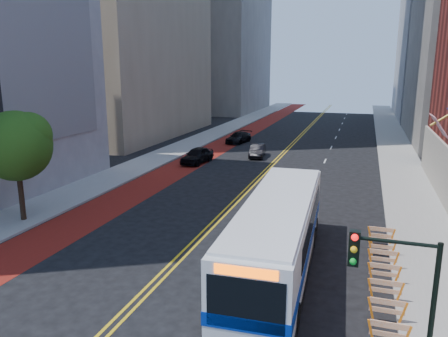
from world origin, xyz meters
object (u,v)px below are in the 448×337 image
traffic_signal (397,291)px  car_c (239,137)px  transit_bus (278,235)px  car_b (257,151)px  street_tree (17,143)px  car_a (197,155)px

traffic_signal → car_c: traffic_signal is taller
transit_bus → car_c: 35.93m
transit_bus → car_b: transit_bus is taller
car_b → car_c: size_ratio=0.88×
traffic_signal → transit_bus: traffic_signal is taller
traffic_signal → car_b: bearing=109.3°
street_tree → transit_bus: size_ratio=0.51×
car_a → car_b: size_ratio=1.11×
traffic_signal → car_c: (-16.04, 41.39, -3.04)m
street_tree → car_a: bearing=78.2°
street_tree → car_b: size_ratio=1.62×
car_a → transit_bus: bearing=-54.1°
car_b → car_c: car_b is taller
car_a → car_b: bearing=49.9°
transit_bus → car_c: (-11.60, 33.98, -1.21)m
street_tree → transit_bus: street_tree is taller
transit_bus → car_b: bearing=103.3°
transit_bus → car_b: (-7.24, 25.99, -1.21)m
transit_bus → car_a: (-12.22, 21.20, -1.10)m
car_a → car_c: (0.62, 12.78, -0.11)m
street_tree → car_c: 32.45m
street_tree → car_a: street_tree is taller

